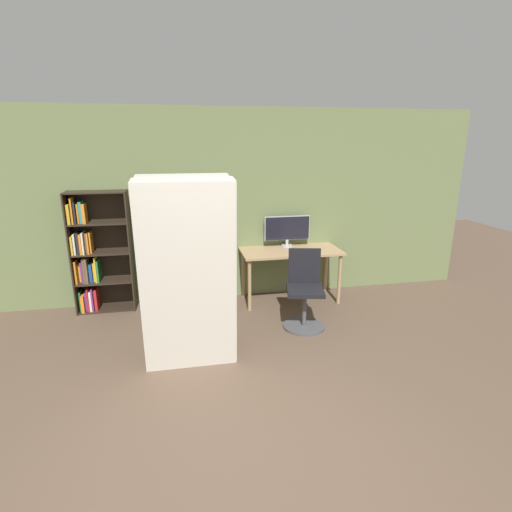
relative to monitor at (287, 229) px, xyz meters
The scene contains 8 objects.
ground_plane 3.63m from the monitor, 109.43° to the right, with size 16.00×16.00×0.00m, color brown.
wall_back 1.21m from the monitor, behind, with size 8.00×0.06×2.70m.
desk 0.42m from the monitor, 91.08° to the right, with size 1.42×0.65×0.75m.
monitor is the anchor object (origin of this frame).
office_chair 1.24m from the monitor, 93.51° to the right, with size 0.52×0.52×0.97m.
bookshelf 2.68m from the monitor, behind, with size 0.76×0.33×1.63m.
mattress_near 2.29m from the monitor, 130.38° to the right, with size 0.93×0.41×1.93m.
mattress_far 2.00m from the monitor, 137.88° to the right, with size 0.93×0.41×1.93m.
Camera 1 is at (-0.40, -2.21, 2.25)m, focal length 28.00 mm.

